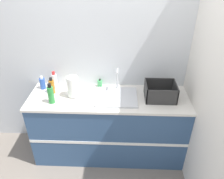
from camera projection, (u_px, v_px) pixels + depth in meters
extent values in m
plane|color=slate|center=(108.00, 168.00, 2.79)|extent=(12.00, 12.00, 0.00)
cube|color=silver|center=(110.00, 54.00, 2.64)|extent=(4.27, 0.06, 2.60)
cube|color=silver|center=(199.00, 67.00, 2.33)|extent=(0.06, 2.58, 2.60)
cube|color=#33517A|center=(109.00, 127.00, 2.81)|extent=(1.87, 0.58, 0.87)
cube|color=white|center=(108.00, 143.00, 2.57)|extent=(1.87, 0.01, 0.04)
cube|color=silver|center=(109.00, 98.00, 2.58)|extent=(1.90, 0.61, 0.03)
cube|color=silver|center=(117.00, 97.00, 2.55)|extent=(0.47, 0.42, 0.02)
cylinder|color=silver|center=(117.00, 79.00, 2.64)|extent=(0.02, 0.02, 0.26)
cylinder|color=silver|center=(117.00, 71.00, 2.53)|extent=(0.02, 0.11, 0.02)
cylinder|color=#4C4C51|center=(74.00, 96.00, 2.58)|extent=(0.10, 0.10, 0.01)
cylinder|color=white|center=(73.00, 87.00, 2.51)|extent=(0.13, 0.13, 0.25)
cube|color=#2D2D2D|center=(159.00, 98.00, 2.55)|extent=(0.35, 0.29, 0.01)
cube|color=#2D2D2D|center=(162.00, 97.00, 2.38)|extent=(0.35, 0.01, 0.18)
cube|color=#2D2D2D|center=(159.00, 85.00, 2.62)|extent=(0.35, 0.01, 0.18)
cube|color=#2D2D2D|center=(146.00, 90.00, 2.50)|extent=(0.01, 0.29, 0.18)
cube|color=#2D2D2D|center=(175.00, 91.00, 2.49)|extent=(0.01, 0.29, 0.18)
cylinder|color=#B26B19|center=(52.00, 87.00, 2.61)|extent=(0.06, 0.06, 0.17)
cylinder|color=black|center=(51.00, 79.00, 2.55)|extent=(0.03, 0.03, 0.04)
cylinder|color=#2D8C3D|center=(51.00, 95.00, 2.42)|extent=(0.07, 0.07, 0.20)
cylinder|color=black|center=(49.00, 86.00, 2.36)|extent=(0.04, 0.04, 0.04)
cylinder|color=#2D56B7|center=(43.00, 84.00, 2.70)|extent=(0.07, 0.07, 0.14)
cylinder|color=silver|center=(41.00, 77.00, 2.66)|extent=(0.04, 0.04, 0.03)
cylinder|color=white|center=(55.00, 81.00, 2.73)|extent=(0.07, 0.07, 0.17)
cylinder|color=red|center=(53.00, 73.00, 2.67)|extent=(0.04, 0.04, 0.04)
cylinder|color=#4CB266|center=(100.00, 83.00, 2.76)|extent=(0.06, 0.06, 0.09)
cylinder|color=black|center=(100.00, 80.00, 2.73)|extent=(0.03, 0.03, 0.02)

